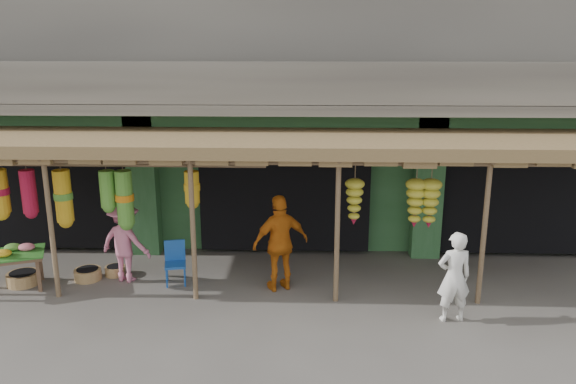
{
  "coord_description": "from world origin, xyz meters",
  "views": [
    {
      "loc": [
        0.47,
        -9.37,
        4.43
      ],
      "look_at": [
        0.11,
        1.0,
        1.67
      ],
      "focal_mm": 35.0,
      "sensor_mm": 36.0,
      "label": 1
    }
  ],
  "objects_px": {
    "person_shopper": "(125,241)",
    "person_front": "(454,277)",
    "blue_chair": "(175,260)",
    "person_vendor": "(281,243)",
    "flower_table": "(5,256)"
  },
  "relations": [
    {
      "from": "person_vendor",
      "to": "blue_chair",
      "type": "bearing_deg",
      "value": -30.33
    },
    {
      "from": "blue_chair",
      "to": "person_front",
      "type": "relative_size",
      "value": 0.53
    },
    {
      "from": "flower_table",
      "to": "blue_chair",
      "type": "distance_m",
      "value": 3.07
    },
    {
      "from": "person_front",
      "to": "person_shopper",
      "type": "relative_size",
      "value": 0.97
    },
    {
      "from": "blue_chair",
      "to": "person_vendor",
      "type": "xyz_separation_m",
      "value": [
        2.02,
        -0.23,
        0.45
      ]
    },
    {
      "from": "blue_chair",
      "to": "person_shopper",
      "type": "height_order",
      "value": "person_shopper"
    },
    {
      "from": "person_vendor",
      "to": "person_shopper",
      "type": "height_order",
      "value": "person_vendor"
    },
    {
      "from": "blue_chair",
      "to": "person_shopper",
      "type": "bearing_deg",
      "value": 163.71
    },
    {
      "from": "person_shopper",
      "to": "person_front",
      "type": "bearing_deg",
      "value": -176.76
    },
    {
      "from": "flower_table",
      "to": "person_front",
      "type": "bearing_deg",
      "value": -28.83
    },
    {
      "from": "flower_table",
      "to": "person_shopper",
      "type": "distance_m",
      "value": 2.14
    },
    {
      "from": "blue_chair",
      "to": "person_front",
      "type": "height_order",
      "value": "person_front"
    },
    {
      "from": "blue_chair",
      "to": "person_vendor",
      "type": "height_order",
      "value": "person_vendor"
    },
    {
      "from": "blue_chair",
      "to": "flower_table",
      "type": "bearing_deg",
      "value": 175.52
    },
    {
      "from": "person_front",
      "to": "person_vendor",
      "type": "bearing_deg",
      "value": -29.37
    }
  ]
}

